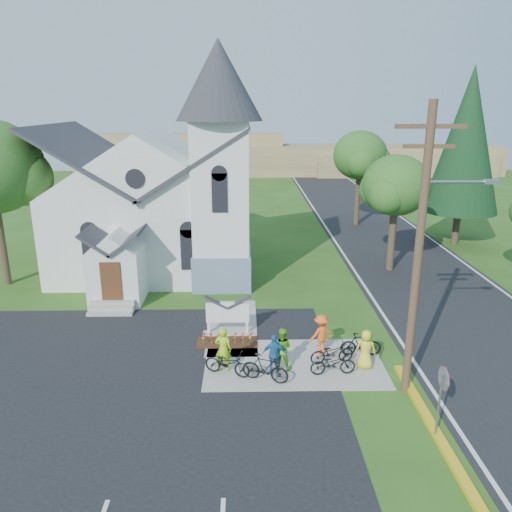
{
  "coord_description": "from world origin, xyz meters",
  "views": [
    {
      "loc": [
        -0.38,
        -17.08,
        9.87
      ],
      "look_at": [
        0.09,
        5.0,
        3.1
      ],
      "focal_mm": 35.0,
      "sensor_mm": 36.0,
      "label": 1
    }
  ],
  "objects_px": {
    "church_sign": "(228,313)",
    "cyclist_1": "(282,348)",
    "utility_pole": "(421,246)",
    "bike_2": "(333,363)",
    "cyclist_2": "(274,354)",
    "bike_3": "(361,344)",
    "cyclist_0": "(223,349)",
    "bike_1": "(265,368)",
    "cyclist_4": "(366,349)",
    "cyclist_3": "(321,334)",
    "bike_4": "(332,352)",
    "stop_sign": "(442,388)",
    "bike_0": "(227,363)"
  },
  "relations": [
    {
      "from": "bike_1",
      "to": "bike_2",
      "type": "xyz_separation_m",
      "value": [
        2.57,
        0.43,
        -0.09
      ]
    },
    {
      "from": "church_sign",
      "to": "cyclist_1",
      "type": "height_order",
      "value": "cyclist_1"
    },
    {
      "from": "cyclist_1",
      "to": "bike_3",
      "type": "relative_size",
      "value": 1.0
    },
    {
      "from": "bike_0",
      "to": "cyclist_4",
      "type": "xyz_separation_m",
      "value": [
        5.3,
        0.4,
        0.31
      ]
    },
    {
      "from": "utility_pole",
      "to": "church_sign",
      "type": "bearing_deg",
      "value": 144.4
    },
    {
      "from": "cyclist_2",
      "to": "bike_4",
      "type": "bearing_deg",
      "value": -155.89
    },
    {
      "from": "cyclist_1",
      "to": "bike_2",
      "type": "relative_size",
      "value": 0.96
    },
    {
      "from": "church_sign",
      "to": "bike_3",
      "type": "relative_size",
      "value": 1.33
    },
    {
      "from": "cyclist_1",
      "to": "bike_4",
      "type": "xyz_separation_m",
      "value": [
        2.0,
        0.34,
        -0.37
      ]
    },
    {
      "from": "bike_2",
      "to": "bike_1",
      "type": "bearing_deg",
      "value": 95.39
    },
    {
      "from": "church_sign",
      "to": "cyclist_4",
      "type": "distance_m",
      "value": 6.25
    },
    {
      "from": "cyclist_2",
      "to": "bike_3",
      "type": "bearing_deg",
      "value": -153.01
    },
    {
      "from": "stop_sign",
      "to": "bike_0",
      "type": "height_order",
      "value": "stop_sign"
    },
    {
      "from": "cyclist_1",
      "to": "bike_2",
      "type": "distance_m",
      "value": 2.0
    },
    {
      "from": "bike_1",
      "to": "cyclist_4",
      "type": "bearing_deg",
      "value": -56.14
    },
    {
      "from": "utility_pole",
      "to": "bike_2",
      "type": "relative_size",
      "value": 5.8
    },
    {
      "from": "stop_sign",
      "to": "cyclist_2",
      "type": "distance_m",
      "value": 6.24
    },
    {
      "from": "utility_pole",
      "to": "cyclist_1",
      "type": "height_order",
      "value": "utility_pole"
    },
    {
      "from": "church_sign",
      "to": "stop_sign",
      "type": "distance_m",
      "value": 9.97
    },
    {
      "from": "bike_1",
      "to": "cyclist_2",
      "type": "bearing_deg",
      "value": -12.08
    },
    {
      "from": "bike_1",
      "to": "bike_4",
      "type": "bearing_deg",
      "value": -43.34
    },
    {
      "from": "cyclist_1",
      "to": "bike_1",
      "type": "xyz_separation_m",
      "value": [
        -0.67,
        -0.95,
        -0.29
      ]
    },
    {
      "from": "bike_3",
      "to": "cyclist_0",
      "type": "bearing_deg",
      "value": 102.3
    },
    {
      "from": "stop_sign",
      "to": "cyclist_2",
      "type": "xyz_separation_m",
      "value": [
        -4.76,
        3.93,
        -0.94
      ]
    },
    {
      "from": "cyclist_0",
      "to": "cyclist_3",
      "type": "relative_size",
      "value": 1.07
    },
    {
      "from": "church_sign",
      "to": "cyclist_1",
      "type": "distance_m",
      "value": 3.78
    },
    {
      "from": "church_sign",
      "to": "cyclist_1",
      "type": "bearing_deg",
      "value": -54.81
    },
    {
      "from": "cyclist_0",
      "to": "bike_3",
      "type": "bearing_deg",
      "value": -158.13
    },
    {
      "from": "church_sign",
      "to": "utility_pole",
      "type": "xyz_separation_m",
      "value": [
        6.56,
        -4.7,
        4.38
      ]
    },
    {
      "from": "cyclist_0",
      "to": "cyclist_3",
      "type": "xyz_separation_m",
      "value": [
        3.93,
        1.34,
        -0.06
      ]
    },
    {
      "from": "cyclist_0",
      "to": "utility_pole",
      "type": "bearing_deg",
      "value": 178.31
    },
    {
      "from": "cyclist_4",
      "to": "bike_0",
      "type": "bearing_deg",
      "value": 19.58
    },
    {
      "from": "cyclist_0",
      "to": "cyclist_4",
      "type": "height_order",
      "value": "cyclist_0"
    },
    {
      "from": "cyclist_2",
      "to": "bike_2",
      "type": "relative_size",
      "value": 0.92
    },
    {
      "from": "cyclist_0",
      "to": "bike_0",
      "type": "distance_m",
      "value": 0.55
    },
    {
      "from": "bike_1",
      "to": "stop_sign",
      "type": "bearing_deg",
      "value": -102.3
    },
    {
      "from": "cyclist_2",
      "to": "cyclist_4",
      "type": "xyz_separation_m",
      "value": [
        3.53,
        0.33,
        -0.0
      ]
    },
    {
      "from": "cyclist_0",
      "to": "cyclist_2",
      "type": "bearing_deg",
      "value": -176.65
    },
    {
      "from": "cyclist_2",
      "to": "bike_4",
      "type": "distance_m",
      "value": 2.44
    },
    {
      "from": "cyclist_4",
      "to": "bike_4",
      "type": "xyz_separation_m",
      "value": [
        -1.22,
        0.39,
        -0.33
      ]
    },
    {
      "from": "cyclist_3",
      "to": "bike_4",
      "type": "relative_size",
      "value": 0.94
    },
    {
      "from": "bike_3",
      "to": "cyclist_1",
      "type": "bearing_deg",
      "value": 107.38
    },
    {
      "from": "cyclist_0",
      "to": "bike_2",
      "type": "distance_m",
      "value": 4.17
    },
    {
      "from": "cyclist_0",
      "to": "cyclist_3",
      "type": "height_order",
      "value": "cyclist_0"
    },
    {
      "from": "utility_pole",
      "to": "bike_1",
      "type": "bearing_deg",
      "value": 172.53
    },
    {
      "from": "bike_1",
      "to": "cyclist_0",
      "type": "bearing_deg",
      "value": 83.16
    },
    {
      "from": "cyclist_1",
      "to": "cyclist_3",
      "type": "bearing_deg",
      "value": -130.61
    },
    {
      "from": "bike_0",
      "to": "bike_3",
      "type": "bearing_deg",
      "value": -53.73
    },
    {
      "from": "cyclist_3",
      "to": "bike_2",
      "type": "bearing_deg",
      "value": 73.76
    },
    {
      "from": "bike_1",
      "to": "cyclist_4",
      "type": "height_order",
      "value": "cyclist_4"
    }
  ]
}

